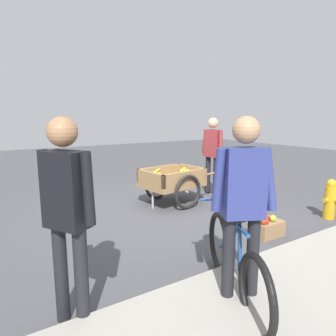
# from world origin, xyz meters

# --- Properties ---
(ground_plane) EXTENTS (24.00, 24.00, 0.00)m
(ground_plane) POSITION_xyz_m (0.00, 0.00, 0.00)
(ground_plane) COLOR #47474C
(fruit_cart) EXTENTS (1.74, 1.02, 0.69)m
(fruit_cart) POSITION_xyz_m (-0.35, -0.30, 0.44)
(fruit_cart) COLOR #937047
(fruit_cart) RESTS_ON ground
(vendor_person) EXTENTS (0.25, 0.55, 1.64)m
(vendor_person) POSITION_xyz_m (-1.48, -0.47, 0.99)
(vendor_person) COLOR black
(vendor_person) RESTS_ON ground
(bicycle) EXTENTS (0.79, 1.52, 0.85)m
(bicycle) POSITION_xyz_m (0.82, 2.54, 0.35)
(bicycle) COLOR black
(bicycle) RESTS_ON ground
(cyclist_person) EXTENTS (0.48, 0.35, 1.69)m
(cyclist_person) POSITION_xyz_m (0.89, 2.68, 1.02)
(cyclist_person) COLOR black
(cyclist_person) RESTS_ON ground
(dog) EXTENTS (0.49, 0.52, 0.40)m
(dog) POSITION_xyz_m (-1.83, 0.50, 0.27)
(dog) COLOR #4C3823
(dog) RESTS_ON ground
(fire_hydrant) EXTENTS (0.25, 0.25, 0.67)m
(fire_hydrant) POSITION_xyz_m (-2.08, 1.81, 0.33)
(fire_hydrant) COLOR gold
(fire_hydrant) RESTS_ON ground
(plastic_bucket) EXTENTS (0.26, 0.26, 0.28)m
(plastic_bucket) POSITION_xyz_m (-1.16, 0.63, 0.14)
(plastic_bucket) COLOR #B21E1E
(plastic_bucket) RESTS_ON ground
(apple_crate) EXTENTS (0.44, 0.32, 0.32)m
(apple_crate) POSITION_xyz_m (-0.62, 1.73, 0.13)
(apple_crate) COLOR #99754C
(apple_crate) RESTS_ON ground
(bystander_person) EXTENTS (0.35, 0.51, 1.69)m
(bystander_person) POSITION_xyz_m (2.21, 2.11, 1.02)
(bystander_person) COLOR black
(bystander_person) RESTS_ON ground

